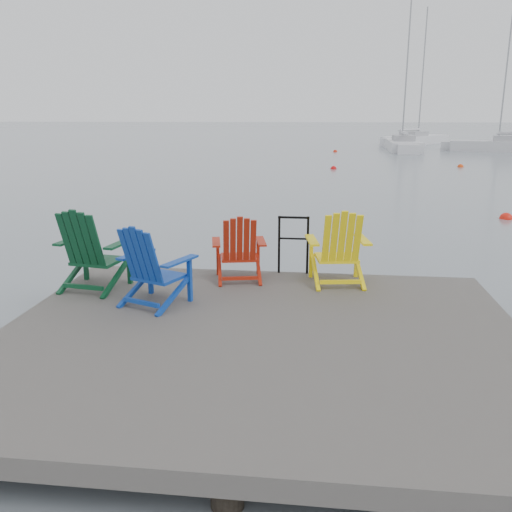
# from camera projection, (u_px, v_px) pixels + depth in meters

# --- Properties ---
(ground) EXTENTS (400.00, 400.00, 0.00)m
(ground) POSITION_uv_depth(u_px,v_px,m) (259.00, 373.00, 6.26)
(ground) COLOR slate
(ground) RESTS_ON ground
(dock) EXTENTS (6.00, 5.00, 1.40)m
(dock) POSITION_uv_depth(u_px,v_px,m) (260.00, 346.00, 6.17)
(dock) COLOR #322F2D
(dock) RESTS_ON ground
(handrail) EXTENTS (0.48, 0.04, 0.90)m
(handrail) POSITION_uv_depth(u_px,v_px,m) (293.00, 239.00, 8.32)
(handrail) COLOR black
(handrail) RESTS_ON dock
(chair_green) EXTENTS (1.02, 0.96, 1.16)m
(chair_green) POSITION_uv_depth(u_px,v_px,m) (91.00, 249.00, 7.53)
(chair_green) COLOR #0B3D21
(chair_green) RESTS_ON dock
(chair_blue) EXTENTS (1.03, 0.98, 1.06)m
(chair_blue) POSITION_uv_depth(u_px,v_px,m) (152.00, 265.00, 6.92)
(chair_blue) COLOR #0E3899
(chair_blue) RESTS_ON dock
(chair_red) EXTENTS (0.89, 0.84, 0.99)m
(chair_red) POSITION_uv_depth(u_px,v_px,m) (239.00, 248.00, 7.96)
(chair_red) COLOR #A31E0C
(chair_red) RESTS_ON dock
(chair_yellow) EXTENTS (0.97, 0.91, 1.10)m
(chair_yellow) POSITION_uv_depth(u_px,v_px,m) (339.00, 247.00, 7.77)
(chair_yellow) COLOR yellow
(chair_yellow) RESTS_ON dock
(sailboat_near) EXTENTS (2.67, 9.02, 12.27)m
(sailboat_near) POSITION_uv_depth(u_px,v_px,m) (402.00, 146.00, 44.74)
(sailboat_near) COLOR silver
(sailboat_near) RESTS_ON ground
(sailboat_mid) EXTENTS (7.66, 9.19, 13.06)m
(sailboat_mid) POSITION_uv_depth(u_px,v_px,m) (415.00, 140.00, 54.09)
(sailboat_mid) COLOR white
(sailboat_mid) RESTS_ON ground
(sailboat_far) EXTENTS (8.38, 3.99, 11.23)m
(sailboat_far) POSITION_uv_depth(u_px,v_px,m) (504.00, 147.00, 43.60)
(sailboat_far) COLOR silver
(sailboat_far) RESTS_ON ground
(buoy_a) EXTENTS (0.36, 0.36, 0.36)m
(buoy_a) POSITION_uv_depth(u_px,v_px,m) (506.00, 219.00, 15.49)
(buoy_a) COLOR red
(buoy_a) RESTS_ON ground
(buoy_b) EXTENTS (0.34, 0.34, 0.34)m
(buoy_b) POSITION_uv_depth(u_px,v_px,m) (333.00, 169.00, 29.52)
(buoy_b) COLOR red
(buoy_b) RESTS_ON ground
(buoy_c) EXTENTS (0.34, 0.34, 0.34)m
(buoy_c) POSITION_uv_depth(u_px,v_px,m) (460.00, 167.00, 30.58)
(buoy_c) COLOR #E13F0D
(buoy_c) RESTS_ON ground
(buoy_d) EXTENTS (0.33, 0.33, 0.33)m
(buoy_d) POSITION_uv_depth(u_px,v_px,m) (335.00, 152.00, 42.85)
(buoy_d) COLOR red
(buoy_d) RESTS_ON ground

